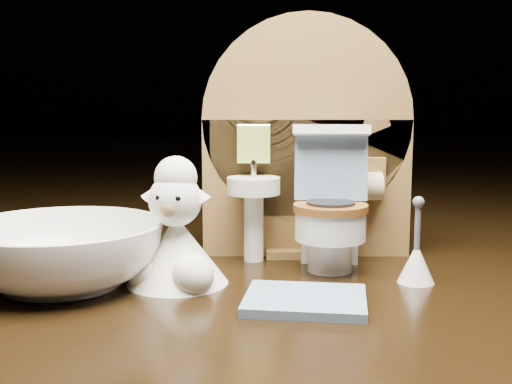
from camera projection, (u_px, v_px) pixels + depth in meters
backdrop_panel at (305, 151)px, 0.40m from camera, size 0.13×0.05×0.15m
toy_toilet at (330, 216)px, 0.37m from camera, size 0.05×0.06×0.08m
bath_mat at (305, 300)px, 0.31m from camera, size 0.06×0.05×0.00m
toilet_brush at (416, 260)px, 0.35m from camera, size 0.02×0.02×0.05m
plush_lamb at (176, 240)px, 0.34m from camera, size 0.05×0.05×0.07m
ceramic_bowl at (62, 254)px, 0.34m from camera, size 0.13×0.13×0.03m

